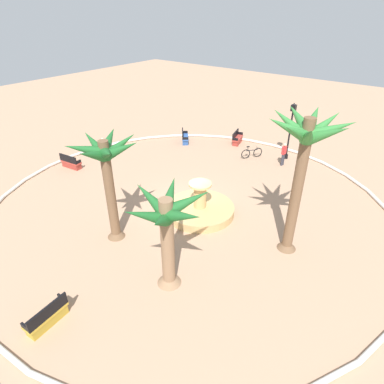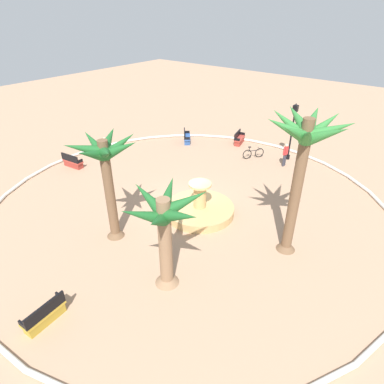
{
  "view_description": "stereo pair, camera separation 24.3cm",
  "coord_description": "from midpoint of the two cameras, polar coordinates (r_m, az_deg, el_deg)",
  "views": [
    {
      "loc": [
        -9.85,
        12.54,
        10.12
      ],
      "look_at": [
        -0.31,
        0.1,
        1.0
      ],
      "focal_mm": 30.53,
      "sensor_mm": 36.0,
      "label": 1
    },
    {
      "loc": [
        -10.04,
        12.39,
        10.12
      ],
      "look_at": [
        -0.31,
        0.1,
        1.0
      ],
      "focal_mm": 30.53,
      "sensor_mm": 36.0,
      "label": 2
    }
  ],
  "objects": [
    {
      "name": "bench_north",
      "position": [
        27.53,
        8.49,
        9.07
      ],
      "size": [
        0.9,
        1.67,
        1.0
      ],
      "color": "#B73D33",
      "rests_on": "ground"
    },
    {
      "name": "fountain",
      "position": [
        17.98,
        1.73,
        -2.97
      ],
      "size": [
        3.8,
        3.8,
        1.9
      ],
      "color": "tan",
      "rests_on": "ground"
    },
    {
      "name": "plaza_curb",
      "position": [
        18.83,
        -0.18,
        -1.96
      ],
      "size": [
        22.44,
        22.44,
        0.2
      ],
      "primitive_type": "torus",
      "color": "silver",
      "rests_on": "ground"
    },
    {
      "name": "bicycle_red_frame",
      "position": [
        24.96,
        10.93,
        6.67
      ],
      "size": [
        1.02,
        1.45,
        0.94
      ],
      "color": "black",
      "rests_on": "ground"
    },
    {
      "name": "lamppost",
      "position": [
        24.71,
        17.43,
        10.72
      ],
      "size": [
        0.32,
        0.32,
        4.18
      ],
      "color": "black",
      "rests_on": "ground"
    },
    {
      "name": "bench_east",
      "position": [
        27.52,
        -0.67,
        9.39
      ],
      "size": [
        1.41,
        1.55,
        1.0
      ],
      "color": "#335BA8",
      "rests_on": "ground"
    },
    {
      "name": "bench_southeast",
      "position": [
        13.62,
        -23.86,
        -19.13
      ],
      "size": [
        0.65,
        1.64,
        1.0
      ],
      "color": "gold",
      "rests_on": "ground"
    },
    {
      "name": "palm_tree_by_curb",
      "position": [
        12.24,
        -4.23,
        -5.57
      ],
      "size": [
        3.54,
        3.36,
        4.33
      ],
      "color": "#8E6B4C",
      "rests_on": "ground"
    },
    {
      "name": "ground_plane",
      "position": [
        18.89,
        -0.18,
        -2.21
      ],
      "size": [
        80.0,
        80.0,
        0.0
      ],
      "primitive_type": "plane",
      "color": "tan"
    },
    {
      "name": "person_cyclist_helmet",
      "position": [
        24.0,
        16.27,
        6.45
      ],
      "size": [
        0.24,
        0.53,
        1.67
      ],
      "color": "#33333D",
      "rests_on": "ground"
    },
    {
      "name": "person_cyclist_photo",
      "position": [
        25.16,
        -14.63,
        7.7
      ],
      "size": [
        0.52,
        0.25,
        1.61
      ],
      "color": "#33333D",
      "rests_on": "ground"
    },
    {
      "name": "palm_tree_mid_plaza",
      "position": [
        14.89,
        -14.36,
        4.74
      ],
      "size": [
        3.21,
        3.24,
        5.34
      ],
      "color": "brown",
      "rests_on": "ground"
    },
    {
      "name": "palm_tree_near_fountain",
      "position": [
        13.83,
        19.39,
        7.03
      ],
      "size": [
        3.46,
        3.55,
        6.62
      ],
      "color": "brown",
      "rests_on": "ground"
    },
    {
      "name": "bench_west",
      "position": [
        24.58,
        -19.84,
        4.89
      ],
      "size": [
        1.65,
        0.69,
        1.0
      ],
      "color": "#B73D33",
      "rests_on": "ground"
    }
  ]
}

